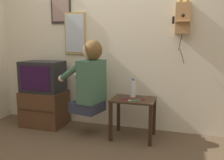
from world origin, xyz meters
name	(u,v)px	position (x,y,z in m)	size (l,w,h in m)	color
ground_plane	(78,152)	(0.00, 0.00, 0.00)	(14.00, 14.00, 0.00)	brown
wall_back	(105,39)	(0.00, 0.98, 1.27)	(6.80, 0.05, 2.55)	beige
side_table	(133,107)	(0.50, 0.59, 0.41)	(0.54, 0.42, 0.52)	#382316
person	(90,78)	(-0.06, 0.52, 0.78)	(0.60, 0.49, 0.95)	#2D3347
tv_stand	(45,108)	(-0.86, 0.67, 0.26)	(0.61, 0.46, 0.51)	#51331E
television	(43,76)	(-0.87, 0.68, 0.73)	(0.58, 0.39, 0.44)	#232326
wall_phone_antique	(183,18)	(1.06, 0.89, 1.53)	(0.23, 0.19, 0.80)	#AD7A47
framed_picture	(61,8)	(-0.68, 0.94, 1.72)	(0.32, 0.03, 0.43)	#2D2823
wall_mirror	(75,33)	(-0.46, 0.93, 1.36)	(0.33, 0.04, 0.60)	tan
cell_phone_held	(125,99)	(0.41, 0.53, 0.53)	(0.11, 0.14, 0.01)	maroon
cell_phone_spare	(142,98)	(0.61, 0.61, 0.53)	(0.09, 0.14, 0.01)	maroon
water_bottle	(133,88)	(0.48, 0.68, 0.64)	(0.07, 0.07, 0.24)	silver
toothbrush	(134,101)	(0.53, 0.46, 0.53)	(0.13, 0.12, 0.02)	#4CBF66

